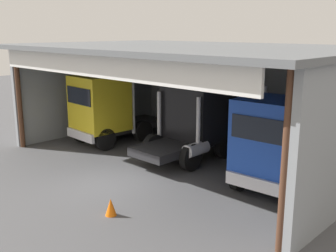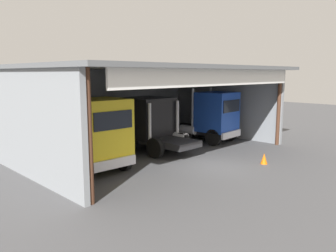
{
  "view_description": "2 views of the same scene",
  "coord_description": "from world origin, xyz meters",
  "px_view_note": "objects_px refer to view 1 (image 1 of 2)",
  "views": [
    {
      "loc": [
        11.67,
        -8.84,
        5.7
      ],
      "look_at": [
        0.0,
        3.28,
        1.71
      ],
      "focal_mm": 43.14,
      "sensor_mm": 36.0,
      "label": 1
    },
    {
      "loc": [
        -13.34,
        -9.9,
        4.67
      ],
      "look_at": [
        0.0,
        3.28,
        1.71
      ],
      "focal_mm": 35.61,
      "sensor_mm": 36.0,
      "label": 2
    }
  ],
  "objects_px": {
    "truck_yellow_center_left_bay": "(105,108)",
    "truck_black_center_right_bay": "(195,120)",
    "truck_blue_right_bay": "(276,143)",
    "traffic_cone": "(111,207)",
    "oil_drum": "(212,128)",
    "tool_cart": "(264,143)"
  },
  "relations": [
    {
      "from": "truck_black_center_right_bay",
      "to": "oil_drum",
      "type": "height_order",
      "value": "truck_black_center_right_bay"
    },
    {
      "from": "oil_drum",
      "to": "truck_black_center_right_bay",
      "type": "bearing_deg",
      "value": -63.26
    },
    {
      "from": "truck_black_center_right_bay",
      "to": "truck_blue_right_bay",
      "type": "distance_m",
      "value": 4.83
    },
    {
      "from": "oil_drum",
      "to": "truck_yellow_center_left_bay",
      "type": "bearing_deg",
      "value": -120.55
    },
    {
      "from": "truck_yellow_center_left_bay",
      "to": "truck_black_center_right_bay",
      "type": "bearing_deg",
      "value": -161.61
    },
    {
      "from": "truck_yellow_center_left_bay",
      "to": "oil_drum",
      "type": "height_order",
      "value": "truck_yellow_center_left_bay"
    },
    {
      "from": "truck_black_center_right_bay",
      "to": "tool_cart",
      "type": "height_order",
      "value": "truck_black_center_right_bay"
    },
    {
      "from": "truck_blue_right_bay",
      "to": "traffic_cone",
      "type": "bearing_deg",
      "value": 60.46
    },
    {
      "from": "truck_blue_right_bay",
      "to": "tool_cart",
      "type": "height_order",
      "value": "truck_blue_right_bay"
    },
    {
      "from": "truck_yellow_center_left_bay",
      "to": "truck_black_center_right_bay",
      "type": "height_order",
      "value": "truck_yellow_center_left_bay"
    },
    {
      "from": "oil_drum",
      "to": "traffic_cone",
      "type": "xyz_separation_m",
      "value": [
        3.88,
        -10.16,
        -0.16
      ]
    },
    {
      "from": "truck_black_center_right_bay",
      "to": "tool_cart",
      "type": "distance_m",
      "value": 3.58
    },
    {
      "from": "truck_blue_right_bay",
      "to": "traffic_cone",
      "type": "relative_size",
      "value": 8.97
    },
    {
      "from": "truck_black_center_right_bay",
      "to": "truck_blue_right_bay",
      "type": "xyz_separation_m",
      "value": [
        4.7,
        -1.09,
        0.04
      ]
    },
    {
      "from": "truck_blue_right_bay",
      "to": "tool_cart",
      "type": "relative_size",
      "value": 5.02
    },
    {
      "from": "truck_black_center_right_bay",
      "to": "traffic_cone",
      "type": "xyz_separation_m",
      "value": [
        2.04,
        -6.5,
        -1.46
      ]
    },
    {
      "from": "truck_blue_right_bay",
      "to": "tool_cart",
      "type": "distance_m",
      "value": 4.77
    },
    {
      "from": "oil_drum",
      "to": "tool_cart",
      "type": "relative_size",
      "value": 0.88
    },
    {
      "from": "oil_drum",
      "to": "tool_cart",
      "type": "bearing_deg",
      "value": -14.47
    },
    {
      "from": "traffic_cone",
      "to": "oil_drum",
      "type": "bearing_deg",
      "value": 110.91
    },
    {
      "from": "oil_drum",
      "to": "truck_blue_right_bay",
      "type": "bearing_deg",
      "value": -35.99
    },
    {
      "from": "truck_black_center_right_bay",
      "to": "tool_cart",
      "type": "relative_size",
      "value": 4.96
    }
  ]
}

